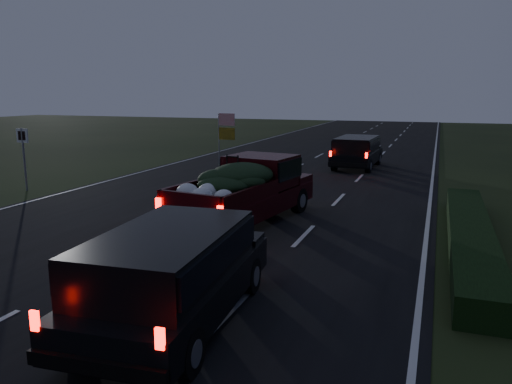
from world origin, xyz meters
The scene contains 7 objects.
ground centered at (0.00, 0.00, 0.00)m, with size 120.00×120.00×0.00m, color black.
road_asphalt centered at (0.00, 0.00, 0.01)m, with size 14.00×120.00×0.02m, color black.
hedge_row centered at (7.80, 3.00, 0.30)m, with size 1.00×10.00×0.60m, color black.
route_sign centered at (-8.50, 5.00, 1.66)m, with size 0.55×0.08×2.50m.
pickup_truck centered at (1.53, 3.47, 1.09)m, with size 2.92×5.78×2.90m.
lead_suv centered at (2.97, 15.60, 1.00)m, with size 2.08×4.66×1.32m.
rear_suv centered at (2.87, -3.39, 1.02)m, with size 2.43×4.85×1.35m.
Camera 1 is at (6.88, -10.28, 3.86)m, focal length 35.00 mm.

